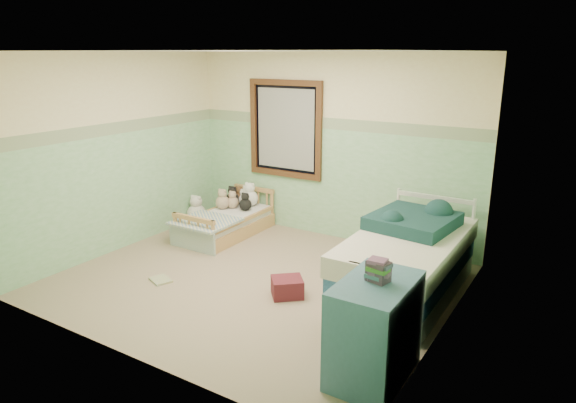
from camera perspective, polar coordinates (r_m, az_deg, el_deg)
The scene contains 32 objects.
floor at distance 5.94m, azimuth -3.67°, elevation -8.77°, with size 4.20×3.60×0.02m, color #7E7157.
ceiling at distance 5.39m, azimuth -4.17°, elevation 16.33°, with size 4.20×3.60×0.02m, color silver.
wall_back at distance 7.04m, azimuth 4.71°, elevation 5.95°, with size 4.20×0.04×2.50m, color beige.
wall_front at distance 4.25m, azimuth -18.18°, elevation -1.62°, with size 4.20×0.04×2.50m, color beige.
wall_left at distance 6.95m, azimuth -18.18°, elevation 5.07°, with size 0.04×3.60×2.50m, color beige.
wall_right at distance 4.66m, azimuth 17.58°, elevation -0.04°, with size 0.04×3.60×2.50m, color beige.
wainscot_mint at distance 7.13m, azimuth 4.57°, elevation 1.98°, with size 4.20×0.01×1.50m, color #76B778.
border_strip at distance 6.97m, azimuth 4.72°, elevation 8.57°, with size 4.20×0.01×0.15m, color #4D764F.
window_frame at distance 7.31m, azimuth -0.32°, elevation 7.98°, with size 1.16×0.06×1.36m, color #3A1E0F.
window_blinds at distance 7.32m, azimuth -0.28°, elevation 7.99°, with size 0.92×0.01×1.12m, color #ADADAB.
toddler_bed_frame at distance 7.37m, azimuth -6.77°, elevation -2.95°, with size 0.71×1.41×0.18m, color olive.
toddler_mattress at distance 7.33m, azimuth -6.81°, elevation -1.83°, with size 0.65×1.35×0.12m, color white.
patchwork_quilt at distance 6.98m, azimuth -9.08°, elevation -2.18°, with size 0.77×0.71×0.03m, color #567CB3.
plush_bed_brown at distance 7.75m, azimuth -5.42°, elevation 0.39°, with size 0.19×0.19×0.19m, color brown.
plush_bed_white at distance 7.62m, azimuth -4.23°, elevation 0.37°, with size 0.24×0.24×0.24m, color white.
plush_bed_tan at distance 7.55m, azimuth -6.12°, elevation -0.10°, with size 0.17×0.17×0.17m, color tan.
plush_bed_dark at distance 7.42m, azimuth -4.72°, elevation -0.34°, with size 0.18×0.18×0.18m, color black.
plush_floor_cream at distance 7.93m, azimuth -10.05°, elevation -1.31°, with size 0.29×0.29×0.29m, color white.
plush_floor_tan at distance 7.29m, azimuth -11.76°, elevation -3.20°, with size 0.24×0.24×0.24m, color tan.
twin_bed_frame at distance 5.71m, azimuth 12.71°, elevation -8.90°, with size 0.96×1.91×0.22m, color white.
twin_boxspring at distance 5.62m, azimuth 12.85°, elevation -6.87°, with size 0.96×1.91×0.22m, color navy.
twin_mattress at distance 5.54m, azimuth 12.99°, elevation -4.77°, with size 0.99×1.95×0.22m, color silver.
teal_blanket at distance 5.77m, azimuth 13.62°, elevation -2.08°, with size 0.81×0.86×0.14m, color #12363B.
dresser at distance 4.20m, azimuth 9.51°, elevation -13.77°, with size 0.51×0.82×0.82m, color teal.
book_stack at distance 4.00m, azimuth 9.93°, elevation -7.59°, with size 0.16×0.12×0.16m, color brown.
red_pillow at distance 5.53m, azimuth -0.09°, elevation -9.43°, with size 0.32×0.28×0.20m, color maroon.
floor_book at distance 6.08m, azimuth -13.87°, elevation -8.39°, with size 0.25×0.19×0.02m, color yellow.
extra_plush_0 at distance 7.69m, azimuth -4.93°, elevation 0.21°, with size 0.16×0.16×0.16m, color white.
extra_plush_1 at distance 7.66m, azimuth -4.52°, elevation 0.31°, with size 0.20×0.20×0.20m, color white.
extra_plush_2 at distance 7.50m, azimuth -4.75°, elevation -0.21°, with size 0.16×0.16×0.16m, color white.
extra_plush_3 at distance 7.53m, azimuth -7.23°, elevation -0.08°, with size 0.20×0.20×0.20m, color tan.
extra_plush_4 at distance 7.68m, azimuth -6.13°, elevation 0.29°, with size 0.20×0.20×0.20m, color black.
Camera 1 is at (3.16, -4.37, 2.49)m, focal length 32.24 mm.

